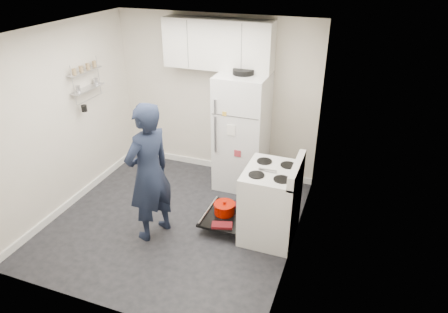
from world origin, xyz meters
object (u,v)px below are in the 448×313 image
at_px(refrigerator, 242,132).
at_px(person, 149,173).
at_px(electric_range, 270,204).
at_px(open_oven_door, 225,212).

distance_m(refrigerator, person, 1.72).
bearing_deg(refrigerator, electric_range, -56.65).
height_order(open_oven_door, person, person).
height_order(refrigerator, person, refrigerator).
xyz_separation_m(electric_range, refrigerator, (-0.72, 1.10, 0.42)).
xyz_separation_m(open_oven_door, person, (-0.80, -0.50, 0.71)).
height_order(open_oven_door, refrigerator, refrigerator).
bearing_deg(open_oven_door, person, -148.16).
bearing_deg(person, refrigerator, 176.87).
distance_m(electric_range, refrigerator, 1.38).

